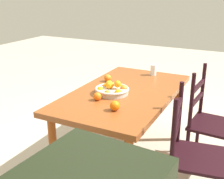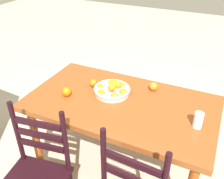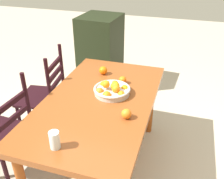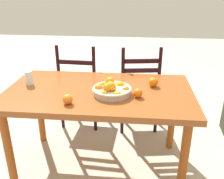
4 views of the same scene
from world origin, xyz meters
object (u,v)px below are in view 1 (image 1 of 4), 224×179
orange_loose_1 (115,106)px  orange_loose_2 (108,78)px  chair_near_window (193,155)px  fruit_bowl (112,89)px  dining_table (125,100)px  drinking_glass (153,70)px  chair_by_cabinet (211,123)px  orange_loose_0 (97,96)px

orange_loose_1 → orange_loose_2: orange_loose_1 is taller
chair_near_window → fruit_bowl: 0.90m
dining_table → orange_loose_1: bearing=14.8°
orange_loose_1 → drinking_glass: size_ratio=0.67×
drinking_glass → dining_table: bearing=-6.1°
chair_by_cabinet → fruit_bowl: bearing=121.2°
chair_by_cabinet → orange_loose_2: chair_by_cabinet is taller
chair_near_window → fruit_bowl: size_ratio=3.14×
chair_by_cabinet → orange_loose_1: size_ratio=12.31×
dining_table → fruit_bowl: 0.19m
chair_near_window → orange_loose_1: (0.11, -0.61, 0.34)m
dining_table → chair_by_cabinet: chair_by_cabinet is taller
fruit_bowl → orange_loose_2: 0.36m
orange_loose_2 → drinking_glass: size_ratio=0.63×
orange_loose_0 → drinking_glass: size_ratio=0.59×
drinking_glass → chair_by_cabinet: bearing=67.3°
dining_table → chair_near_window: bearing=65.5°
chair_by_cabinet → orange_loose_2: size_ratio=13.16×
orange_loose_0 → orange_loose_1: bearing=60.9°
chair_near_window → orange_loose_0: (-0.01, -0.85, 0.33)m
orange_loose_2 → dining_table: bearing=56.2°
orange_loose_1 → orange_loose_2: bearing=-148.0°
fruit_bowl → orange_loose_2: (-0.30, -0.20, -0.00)m
chair_near_window → drinking_glass: size_ratio=8.28×
orange_loose_2 → chair_near_window: bearing=62.8°
chair_by_cabinet → dining_table: bearing=116.7°
dining_table → orange_loose_2: bearing=-123.8°
orange_loose_1 → orange_loose_2: size_ratio=1.07×
chair_near_window → orange_loose_2: chair_near_window is taller
dining_table → drinking_glass: size_ratio=12.90×
fruit_bowl → orange_loose_0: 0.21m
chair_near_window → orange_loose_0: 0.91m
dining_table → drinking_glass: 0.64m
chair_near_window → orange_loose_1: 0.71m
chair_near_window → chair_by_cabinet: (-0.66, 0.03, -0.02)m
orange_loose_2 → drinking_glass: bearing=141.4°
orange_loose_1 → drinking_glass: drinking_glass is taller
chair_near_window → orange_loose_1: bearing=92.0°
orange_loose_1 → drinking_glass: 1.07m
chair_near_window → orange_loose_0: chair_near_window is taller
orange_loose_0 → orange_loose_2: bearing=-161.9°
orange_loose_0 → chair_by_cabinet: bearing=126.5°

